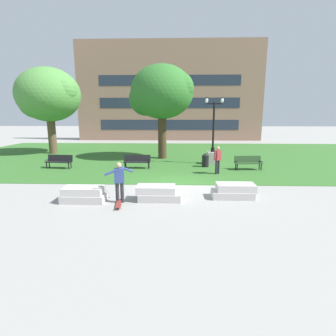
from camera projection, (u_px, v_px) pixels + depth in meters
name	position (u px, v px, depth m)	size (l,w,h in m)	color
ground_plane	(177.00, 185.00, 13.72)	(140.00, 140.00, 0.00)	gray
grass_lawn	(177.00, 156.00, 23.51)	(40.00, 20.00, 0.02)	#336628
concrete_block_center	(84.00, 195.00, 11.09)	(1.80, 0.90, 0.64)	#BCB7B2
concrete_block_left	(158.00, 193.00, 11.27)	(1.89, 0.90, 0.64)	#BCB7B2
concrete_block_right	(234.00, 191.00, 11.59)	(1.86, 0.90, 0.64)	#BCB7B2
person_skateboarder	(119.00, 180.00, 10.83)	(1.07, 0.79, 1.71)	#28282D
skateboard	(119.00, 204.00, 10.54)	(0.36, 1.04, 0.14)	maroon
park_bench_near_left	(248.00, 162.00, 17.43)	(1.84, 0.67, 0.90)	#284723
park_bench_near_right	(59.00, 161.00, 17.89)	(1.85, 0.72, 0.90)	black
park_bench_far_left	(137.00, 161.00, 17.88)	(1.80, 0.55, 0.90)	black
lamp_post_right	(213.00, 151.00, 19.38)	(1.32, 0.80, 4.86)	#ADA89E
tree_near_left	(48.00, 96.00, 23.82)	(5.95, 5.66, 7.78)	brown
tree_far_right	(161.00, 93.00, 21.01)	(5.28, 5.03, 7.53)	#42301E
trash_bin	(205.00, 160.00, 18.36)	(0.49, 0.49, 0.96)	black
person_bystander_near_lawn	(218.00, 159.00, 16.05)	(0.60, 0.63, 1.71)	#28282D
building_facade_distant	(169.00, 92.00, 36.39)	(25.84, 1.03, 13.53)	#8E6B56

